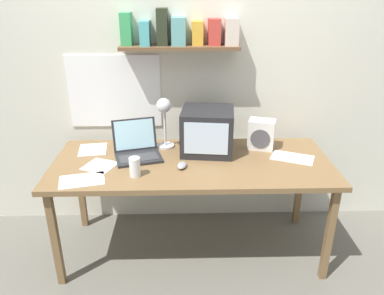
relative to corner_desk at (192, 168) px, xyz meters
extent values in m
plane|color=#646258|center=(0.00, 0.00, -0.69)|extent=(12.00, 12.00, 0.00)
cube|color=beige|center=(0.00, 0.50, 0.61)|extent=(5.60, 0.06, 2.60)
cube|color=white|center=(-0.57, 0.47, 0.42)|extent=(0.69, 0.01, 0.55)
cube|color=brown|center=(-0.08, 0.38, 0.76)|extent=(0.84, 0.18, 0.02)
cube|color=#399D59|center=(-0.45, 0.42, 0.88)|extent=(0.07, 0.11, 0.22)
cube|color=#4AA6A9|center=(-0.32, 0.40, 0.85)|extent=(0.07, 0.15, 0.17)
cube|color=#262E1D|center=(-0.20, 0.41, 0.89)|extent=(0.08, 0.13, 0.25)
cube|color=#5E9F9D|center=(-0.08, 0.40, 0.86)|extent=(0.10, 0.14, 0.19)
cube|color=gold|center=(0.05, 0.42, 0.85)|extent=(0.08, 0.11, 0.16)
cube|color=#C23B32|center=(0.17, 0.41, 0.86)|extent=(0.08, 0.13, 0.18)
cube|color=beige|center=(0.28, 0.40, 0.86)|extent=(0.09, 0.15, 0.18)
cube|color=brown|center=(0.00, 0.00, 0.04)|extent=(1.89, 0.79, 0.03)
cube|color=brown|center=(-0.88, -0.33, -0.33)|extent=(0.04, 0.05, 0.70)
cube|color=brown|center=(0.88, -0.33, -0.33)|extent=(0.04, 0.05, 0.70)
cube|color=brown|center=(-0.88, 0.33, -0.33)|extent=(0.04, 0.05, 0.70)
cube|color=brown|center=(0.88, 0.33, -0.33)|extent=(0.04, 0.05, 0.70)
cube|color=#232326|center=(0.11, 0.17, 0.21)|extent=(0.40, 0.38, 0.31)
cube|color=silver|center=(0.09, 0.00, 0.22)|extent=(0.29, 0.04, 0.22)
cube|color=#232326|center=(-0.37, 0.04, 0.06)|extent=(0.35, 0.30, 0.02)
cube|color=#38383A|center=(-0.36, 0.03, 0.07)|extent=(0.28, 0.19, 0.00)
cube|color=#232326|center=(-0.41, 0.18, 0.18)|extent=(0.31, 0.14, 0.22)
cube|color=#A5D3E0|center=(-0.41, 0.18, 0.18)|extent=(0.28, 0.13, 0.20)
cylinder|color=silver|center=(-0.19, 0.25, 0.06)|extent=(0.13, 0.13, 0.01)
cylinder|color=silver|center=(-0.19, 0.25, 0.23)|extent=(0.02, 0.02, 0.32)
sphere|color=silver|center=(-0.19, 0.19, 0.39)|extent=(0.10, 0.10, 0.10)
cylinder|color=white|center=(-0.36, -0.21, 0.12)|extent=(0.07, 0.07, 0.12)
cylinder|color=yellow|center=(-0.36, -0.21, 0.10)|extent=(0.06, 0.06, 0.09)
cube|color=silver|center=(0.51, 0.21, 0.16)|extent=(0.21, 0.18, 0.22)
cylinder|color=#4C4C51|center=(0.49, 0.15, 0.15)|extent=(0.13, 0.05, 0.14)
ellipsoid|color=gray|center=(-0.07, -0.10, 0.07)|extent=(0.08, 0.12, 0.03)
cube|color=white|center=(-0.72, 0.21, 0.06)|extent=(0.22, 0.24, 0.00)
cube|color=white|center=(0.70, 0.03, 0.06)|extent=(0.33, 0.27, 0.00)
cube|color=white|center=(-0.61, -0.06, 0.06)|extent=(0.25, 0.25, 0.00)
cube|color=white|center=(-0.69, -0.26, 0.06)|extent=(0.30, 0.23, 0.00)
camera|label=1|loc=(-0.06, -2.30, 1.16)|focal=35.00mm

